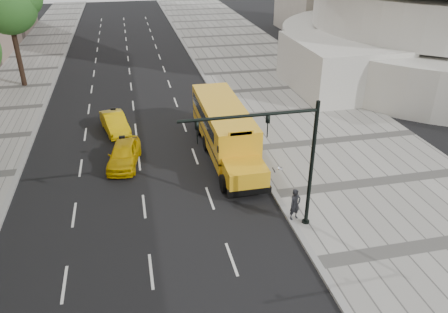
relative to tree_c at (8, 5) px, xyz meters
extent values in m
plane|color=black|center=(10.41, -17.12, -7.18)|extent=(140.00, 140.00, 0.00)
cube|color=#9B9992|center=(22.41, -17.12, -7.10)|extent=(12.00, 140.00, 0.15)
cube|color=gray|center=(16.41, -17.12, -7.10)|extent=(0.30, 140.00, 0.15)
cube|color=gray|center=(2.41, -17.12, -7.10)|extent=(0.30, 140.00, 0.15)
cylinder|color=silver|center=(40.41, -3.12, -5.18)|extent=(32.00, 32.00, 4.00)
cube|color=silver|center=(27.41, -7.12, -4.98)|extent=(8.00, 10.00, 4.40)
cylinder|color=black|center=(-0.09, 0.00, -4.00)|extent=(0.44, 0.44, 6.35)
sphere|color=#25591D|center=(-0.09, 0.00, -0.03)|extent=(4.88, 4.88, 4.88)
cube|color=yellow|center=(14.91, -16.38, -5.40)|extent=(2.50, 9.00, 2.45)
cube|color=yellow|center=(14.91, -21.88, -6.08)|extent=(2.20, 2.00, 1.10)
cube|color=black|center=(14.91, -22.76, -6.63)|extent=(2.38, 0.25, 0.35)
cube|color=black|center=(14.91, -16.38, -5.93)|extent=(2.52, 9.00, 0.12)
cube|color=black|center=(14.91, -20.82, -4.93)|extent=(2.05, 0.10, 0.90)
cube|color=black|center=(14.91, -15.88, -4.93)|extent=(2.52, 7.50, 0.70)
cube|color=yellow|center=(14.91, -20.83, -4.13)|extent=(1.40, 0.12, 0.28)
ellipsoid|color=silver|center=(16.43, -23.28, -5.28)|extent=(0.32, 0.32, 0.14)
cylinder|color=black|center=(16.19, -23.06, -5.48)|extent=(0.36, 0.47, 0.58)
cylinder|color=black|center=(13.78, -21.58, -6.68)|extent=(0.30, 1.00, 1.00)
cylinder|color=black|center=(16.04, -21.58, -6.68)|extent=(0.30, 1.00, 1.00)
cylinder|color=black|center=(13.78, -16.38, -6.68)|extent=(0.30, 1.00, 1.00)
cylinder|color=black|center=(16.04, -16.38, -6.68)|extent=(0.30, 1.00, 1.00)
cylinder|color=black|center=(13.78, -13.88, -6.68)|extent=(0.30, 1.00, 1.00)
cylinder|color=black|center=(16.04, -13.88, -6.68)|extent=(0.30, 1.00, 1.00)
imported|color=#D9AC04|center=(8.55, -17.24, -6.46)|extent=(2.39, 4.42, 1.43)
imported|color=#D9AC04|center=(8.01, -12.11, -6.51)|extent=(2.25, 4.27, 1.34)
imported|color=black|center=(16.57, -25.04, -6.20)|extent=(0.69, 0.56, 1.65)
cylinder|color=black|center=(17.01, -25.47, -3.98)|extent=(0.18, 0.18, 6.40)
cylinder|color=black|center=(17.01, -25.47, -7.05)|extent=(0.36, 0.36, 0.25)
cylinder|color=black|center=(14.01, -25.47, -1.18)|extent=(6.00, 0.14, 0.14)
imported|color=black|center=(14.81, -25.47, -1.73)|extent=(0.16, 0.20, 1.00)
imported|color=black|center=(11.81, -25.47, -1.73)|extent=(0.16, 0.20, 1.00)
camera|label=1|loc=(9.34, -41.53, 5.63)|focal=35.00mm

